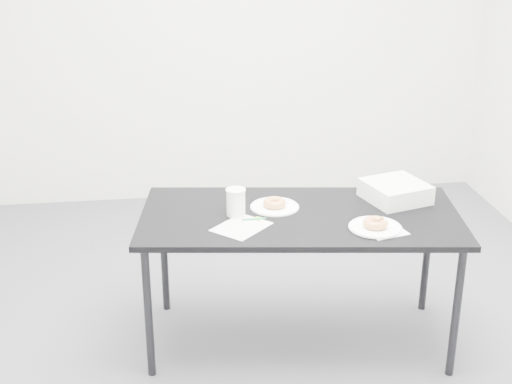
{
  "coord_description": "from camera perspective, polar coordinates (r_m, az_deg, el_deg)",
  "views": [
    {
      "loc": [
        -0.48,
        -3.29,
        2.11
      ],
      "look_at": [
        -0.03,
        0.02,
        0.79
      ],
      "focal_mm": 50.0,
      "sensor_mm": 36.0,
      "label": 1
    }
  ],
  "objects": [
    {
      "name": "scorecard",
      "position": [
        3.38,
        -1.17,
        -2.8
      ],
      "size": [
        0.32,
        0.32,
        0.0
      ],
      "primitive_type": "cube",
      "rotation": [
        0.0,
        0.0,
        -0.76
      ],
      "color": "silver",
      "rests_on": "table"
    },
    {
      "name": "wall_back",
      "position": [
        5.37,
        -2.54,
        13.37
      ],
      "size": [
        4.0,
        0.02,
        2.7
      ],
      "primitive_type": "cube",
      "color": "silver",
      "rests_on": "floor"
    },
    {
      "name": "table",
      "position": [
        3.55,
        3.54,
        -2.6
      ],
      "size": [
        1.66,
        0.94,
        0.72
      ],
      "rotation": [
        0.0,
        0.0,
        -0.13
      ],
      "color": "black",
      "rests_on": "floor"
    },
    {
      "name": "donut_near",
      "position": [
        3.4,
        9.54,
        -2.46
      ],
      "size": [
        0.13,
        0.13,
        0.04
      ],
      "primitive_type": "torus",
      "rotation": [
        0.0,
        0.0,
        0.12
      ],
      "color": "#C77E3F",
      "rests_on": "plate_near"
    },
    {
      "name": "plate_near",
      "position": [
        3.41,
        9.51,
        -2.81
      ],
      "size": [
        0.25,
        0.25,
        0.01
      ],
      "primitive_type": "cylinder",
      "color": "white",
      "rests_on": "napkin"
    },
    {
      "name": "napkin",
      "position": [
        3.4,
        10.23,
        -3.02
      ],
      "size": [
        0.21,
        0.21,
        0.0
      ],
      "primitive_type": "cube",
      "rotation": [
        0.0,
        0.0,
        0.26
      ],
      "color": "silver",
      "rests_on": "table"
    },
    {
      "name": "floor",
      "position": [
        3.94,
        0.55,
        -10.87
      ],
      "size": [
        4.0,
        4.0,
        0.0
      ],
      "primitive_type": "plane",
      "color": "#525257",
      "rests_on": "ground"
    },
    {
      "name": "plate_far",
      "position": [
        3.6,
        1.5,
        -1.2
      ],
      "size": [
        0.25,
        0.25,
        0.01
      ],
      "primitive_type": "cylinder",
      "color": "white",
      "rests_on": "table"
    },
    {
      "name": "coffee_cup",
      "position": [
        3.48,
        -1.62,
        -0.81
      ],
      "size": [
        0.09,
        0.09,
        0.14
      ],
      "primitive_type": "cylinder",
      "color": "white",
      "rests_on": "table"
    },
    {
      "name": "pen",
      "position": [
        3.45,
        -0.15,
        -2.17
      ],
      "size": [
        0.12,
        0.01,
        0.01
      ],
      "primitive_type": "cylinder",
      "rotation": [
        0.0,
        1.57,
        -0.01
      ],
      "color": "#0B8046",
      "rests_on": "scorecard"
    },
    {
      "name": "cup_lid",
      "position": [
        3.85,
        8.94,
        0.16
      ],
      "size": [
        0.08,
        0.08,
        0.01
      ],
      "primitive_type": "cylinder",
      "color": "white",
      "rests_on": "table"
    },
    {
      "name": "donut_far",
      "position": [
        3.59,
        1.5,
        -0.87
      ],
      "size": [
        0.15,
        0.15,
        0.04
      ],
      "primitive_type": "torus",
      "rotation": [
        0.0,
        0.0,
        -0.46
      ],
      "color": "#C77E3F",
      "rests_on": "plate_far"
    },
    {
      "name": "bakery_box",
      "position": [
        3.74,
        11.08,
        0.06
      ],
      "size": [
        0.36,
        0.36,
        0.1
      ],
      "primitive_type": "cube",
      "rotation": [
        0.0,
        0.0,
        0.29
      ],
      "color": "silver",
      "rests_on": "table"
    },
    {
      "name": "logo_patch",
      "position": [
        3.46,
        0.18,
        -2.15
      ],
      "size": [
        0.06,
        0.06,
        0.0
      ],
      "primitive_type": "cube",
      "rotation": [
        0.0,
        0.0,
        -0.76
      ],
      "color": "green",
      "rests_on": "scorecard"
    }
  ]
}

